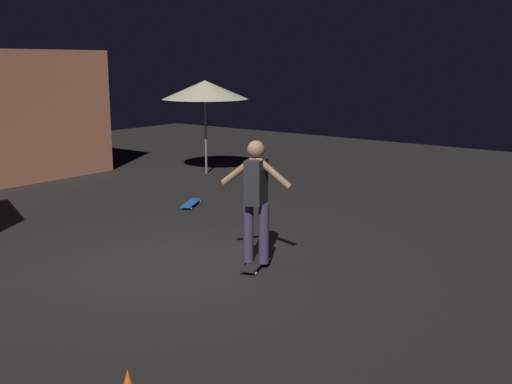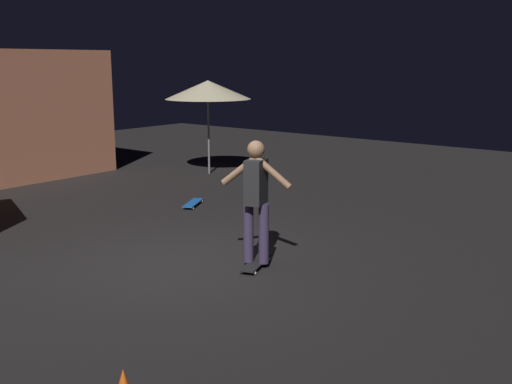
% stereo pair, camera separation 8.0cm
% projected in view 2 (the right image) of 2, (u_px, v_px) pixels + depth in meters
% --- Properties ---
extents(ground_plane, '(28.00, 28.00, 0.00)m').
position_uv_depth(ground_plane, '(174.00, 264.00, 8.46)').
color(ground_plane, black).
extents(patio_umbrella, '(2.10, 2.10, 2.30)m').
position_uv_depth(patio_umbrella, '(208.00, 90.00, 14.86)').
color(patio_umbrella, slate).
rests_on(patio_umbrella, ground_plane).
extents(skateboard_ridden, '(0.80, 0.45, 0.07)m').
position_uv_depth(skateboard_ridden, '(256.00, 263.00, 8.34)').
color(skateboard_ridden, black).
rests_on(skateboard_ridden, ground_plane).
extents(skateboard_spare, '(0.79, 0.53, 0.07)m').
position_uv_depth(skateboard_spare, '(193.00, 203.00, 11.87)').
color(skateboard_spare, '#1959B2').
rests_on(skateboard_spare, ground_plane).
extents(skater, '(0.43, 0.96, 1.67)m').
position_uv_depth(skater, '(256.00, 193.00, 8.13)').
color(skater, '#382D4C').
rests_on(skater, skateboard_ridden).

